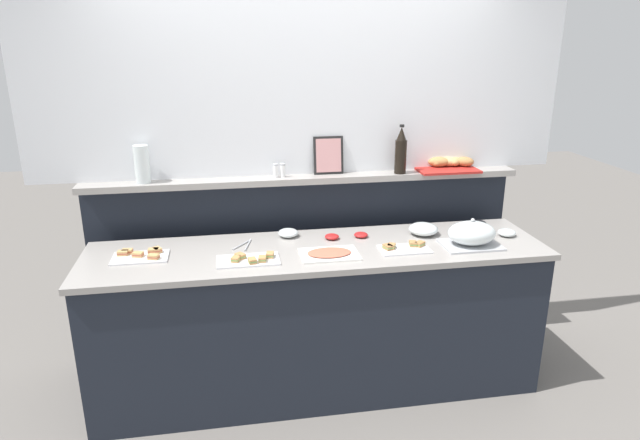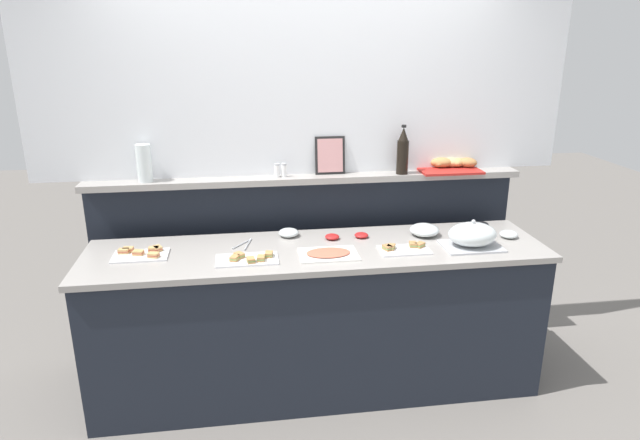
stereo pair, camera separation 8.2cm
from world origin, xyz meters
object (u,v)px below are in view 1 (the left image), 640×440
at_px(sandwich_platter_rear, 141,256).
at_px(framed_picture, 328,155).
at_px(sandwich_platter_front, 404,248).
at_px(serving_cloche, 472,234).
at_px(pepper_shaker, 283,170).
at_px(water_carafe, 142,164).
at_px(condiment_bowl_teal, 479,223).
at_px(condiment_bowl_dark, 332,237).
at_px(serving_tongs, 245,245).
at_px(wine_bottle_dark, 401,152).
at_px(condiment_bowl_cream, 361,235).
at_px(cold_cuts_platter, 329,254).
at_px(glass_bowl_small, 507,233).
at_px(bread_basket, 448,164).
at_px(salt_shaker, 276,171).
at_px(sandwich_platter_side, 249,260).
at_px(glass_bowl_medium, 423,229).
at_px(glass_bowl_large, 288,233).

xyz_separation_m(sandwich_platter_rear, framed_picture, (1.15, 0.45, 0.44)).
xyz_separation_m(sandwich_platter_front, sandwich_platter_rear, (-1.49, 0.13, 0.00)).
relative_size(serving_cloche, pepper_shaker, 3.91).
distance_m(sandwich_platter_rear, water_carafe, 0.59).
relative_size(sandwich_platter_front, pepper_shaker, 3.33).
height_order(condiment_bowl_teal, condiment_bowl_dark, condiment_bowl_teal).
relative_size(serving_tongs, wine_bottle_dark, 0.58).
relative_size(sandwich_platter_front, condiment_bowl_cream, 3.42).
distance_m(cold_cuts_platter, glass_bowl_small, 1.15).
bearing_deg(serving_tongs, condiment_bowl_dark, 1.99).
bearing_deg(cold_cuts_platter, pepper_shaker, 109.77).
height_order(framed_picture, water_carafe, framed_picture).
relative_size(bread_basket, water_carafe, 1.81).
distance_m(condiment_bowl_teal, water_carafe, 2.17).
height_order(wine_bottle_dark, water_carafe, wine_bottle_dark).
bearing_deg(condiment_bowl_cream, framed_picture, 113.53).
bearing_deg(cold_cuts_platter, salt_shaker, 113.72).
distance_m(condiment_bowl_dark, wine_bottle_dark, 0.73).
relative_size(sandwich_platter_side, salt_shaker, 3.95).
distance_m(sandwich_platter_rear, sandwich_platter_side, 0.62).
bearing_deg(serving_tongs, glass_bowl_medium, 0.05).
xyz_separation_m(cold_cuts_platter, wine_bottle_dark, (0.57, 0.52, 0.46)).
height_order(condiment_bowl_cream, pepper_shaker, pepper_shaker).
bearing_deg(serving_tongs, salt_shaker, 54.81).
bearing_deg(glass_bowl_medium, wine_bottle_dark, 105.07).
relative_size(sandwich_platter_side, cold_cuts_platter, 1.04).
bearing_deg(salt_shaker, sandwich_platter_side, -110.22).
height_order(cold_cuts_platter, salt_shaker, salt_shaker).
distance_m(glass_bowl_small, salt_shaker, 1.49).
bearing_deg(glass_bowl_medium, bread_basket, 51.53).
distance_m(salt_shaker, framed_picture, 0.36).
relative_size(glass_bowl_small, serving_tongs, 0.60).
relative_size(glass_bowl_small, condiment_bowl_teal, 1.22).
bearing_deg(pepper_shaker, salt_shaker, 180.00).
xyz_separation_m(glass_bowl_large, condiment_bowl_cream, (0.44, -0.08, -0.01)).
xyz_separation_m(sandwich_platter_front, framed_picture, (-0.34, 0.58, 0.44)).
relative_size(condiment_bowl_dark, salt_shaker, 1.00).
bearing_deg(sandwich_platter_side, water_carafe, 136.65).
distance_m(cold_cuts_platter, glass_bowl_large, 0.39).
bearing_deg(cold_cuts_platter, serving_cloche, 0.27).
relative_size(glass_bowl_large, serving_tongs, 0.68).
relative_size(sandwich_platter_rear, serving_tongs, 1.67).
relative_size(cold_cuts_platter, glass_bowl_small, 3.01).
height_order(condiment_bowl_cream, wine_bottle_dark, wine_bottle_dark).
xyz_separation_m(pepper_shaker, framed_picture, (0.30, 0.04, 0.08)).
height_order(sandwich_platter_side, glass_bowl_small, glass_bowl_small).
distance_m(sandwich_platter_front, cold_cuts_platter, 0.44).
height_order(condiment_bowl_cream, condiment_bowl_dark, same).
relative_size(sandwich_platter_front, salt_shaker, 3.33).
xyz_separation_m(wine_bottle_dark, bread_basket, (0.35, 0.06, -0.11)).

